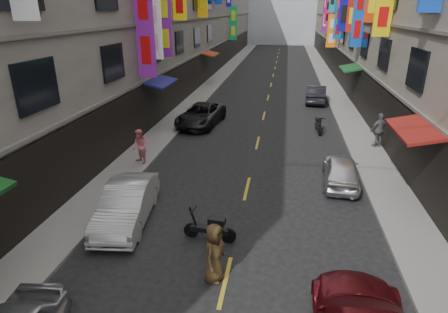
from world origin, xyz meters
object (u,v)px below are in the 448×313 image
(scooter_far_right, at_px, (318,125))
(car_left_mid, at_px, (127,204))
(car_right_mid, at_px, (341,170))
(car_right_far, at_px, (316,94))
(pedestrian_crossing, at_px, (214,253))
(pedestrian_rfar, at_px, (379,130))
(scooter_crossing, at_px, (211,228))
(car_left_far, at_px, (201,115))
(pedestrian_lfar, at_px, (140,147))

(scooter_far_right, bearing_deg, car_left_mid, 53.27)
(scooter_far_right, height_order, car_right_mid, car_right_mid)
(car_left_mid, distance_m, car_right_far, 21.70)
(car_right_mid, xyz_separation_m, car_right_far, (-0.03, 15.67, 0.07))
(car_right_mid, xyz_separation_m, pedestrian_crossing, (-4.32, -7.09, 0.25))
(scooter_far_right, height_order, car_right_far, car_right_far)
(car_right_far, distance_m, pedestrian_rfar, 11.05)
(car_right_mid, bearing_deg, car_left_mid, 33.47)
(scooter_far_right, relative_size, pedestrian_crossing, 1.01)
(car_left_mid, bearing_deg, car_right_far, 61.25)
(car_right_far, bearing_deg, pedestrian_crossing, 84.54)
(scooter_crossing, bearing_deg, car_right_mid, -37.53)
(scooter_far_right, height_order, pedestrian_crossing, pedestrian_crossing)
(car_left_far, bearing_deg, car_left_mid, -83.36)
(car_right_mid, height_order, pedestrian_rfar, pedestrian_rfar)
(car_left_far, distance_m, car_right_mid, 11.21)
(car_left_mid, height_order, pedestrian_crossing, pedestrian_crossing)
(car_right_mid, bearing_deg, car_right_far, -85.85)
(car_left_mid, xyz_separation_m, pedestrian_crossing, (3.68, -2.58, 0.18))
(car_right_mid, bearing_deg, scooter_far_right, -82.84)
(pedestrian_rfar, xyz_separation_m, pedestrian_crossing, (-6.92, -12.04, -0.18))
(car_right_mid, distance_m, car_right_far, 15.67)
(car_right_mid, bearing_deg, pedestrian_lfar, 0.47)
(pedestrian_lfar, relative_size, pedestrian_rfar, 0.90)
(scooter_crossing, xyz_separation_m, scooter_far_right, (4.40, 12.65, 0.00))
(scooter_far_right, xyz_separation_m, car_left_mid, (-7.59, -11.98, 0.27))
(pedestrian_lfar, distance_m, pedestrian_crossing, 9.23)
(car_left_far, xyz_separation_m, car_right_far, (7.97, 7.82, 0.02))
(pedestrian_rfar, bearing_deg, car_right_far, -99.03)
(car_left_far, bearing_deg, car_right_far, 51.10)
(car_left_far, xyz_separation_m, pedestrian_crossing, (3.68, -14.94, 0.20))
(car_left_mid, xyz_separation_m, car_left_far, (0.00, 12.36, -0.02))
(car_left_far, distance_m, pedestrian_rfar, 11.00)
(car_left_mid, height_order, car_right_far, car_left_mid)
(car_left_mid, bearing_deg, scooter_crossing, -19.03)
(scooter_crossing, relative_size, pedestrian_rfar, 0.95)
(car_left_mid, distance_m, car_right_mid, 9.18)
(scooter_far_right, distance_m, pedestrian_crossing, 15.09)
(scooter_crossing, xyz_separation_m, car_right_mid, (4.81, 5.18, 0.20))
(scooter_crossing, relative_size, car_right_far, 0.42)
(car_left_mid, distance_m, pedestrian_lfar, 5.31)
(pedestrian_rfar, relative_size, pedestrian_crossing, 1.06)
(scooter_far_right, distance_m, car_left_far, 7.61)
(scooter_crossing, xyz_separation_m, pedestrian_rfar, (7.41, 10.12, 0.62))
(scooter_far_right, xyz_separation_m, car_right_mid, (0.41, -7.48, 0.20))
(scooter_far_right, bearing_deg, pedestrian_rfar, 135.55)
(pedestrian_lfar, xyz_separation_m, pedestrian_crossing, (5.12, -7.69, -0.09))
(scooter_crossing, xyz_separation_m, pedestrian_crossing, (0.49, -1.91, 0.45))
(pedestrian_crossing, bearing_deg, car_left_far, 28.05)
(car_left_mid, relative_size, car_right_mid, 1.15)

